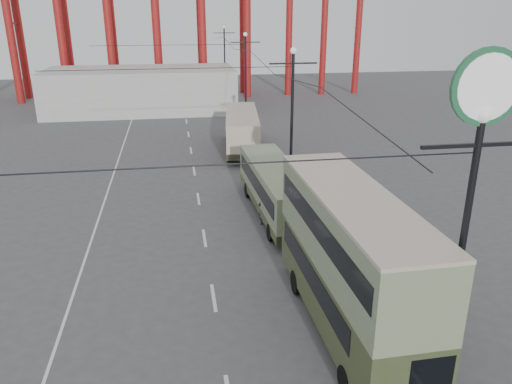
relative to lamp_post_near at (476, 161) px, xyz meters
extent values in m
plane|color=#454547|center=(-5.60, 3.00, -7.86)|extent=(160.00, 160.00, 0.00)
cube|color=silver|center=(-6.60, 22.00, -7.86)|extent=(0.15, 82.00, 0.01)
cube|color=silver|center=(-0.20, 23.00, -7.86)|extent=(0.12, 120.00, 0.01)
cube|color=silver|center=(-12.60, 23.00, -7.86)|extent=(0.12, 120.00, 0.01)
cylinder|color=black|center=(0.00, 0.00, -3.36)|extent=(0.20, 0.20, 9.00)
cube|color=black|center=(0.00, 0.00, 0.44)|extent=(3.20, 0.10, 0.10)
sphere|color=white|center=(0.00, 0.00, 1.24)|extent=(0.44, 0.44, 0.44)
cylinder|color=#1F5B37|center=(0.00, 0.00, 1.94)|extent=(2.00, 0.12, 2.00)
cylinder|color=white|center=(0.00, 0.00, 1.94)|extent=(1.70, 0.16, 1.70)
cylinder|color=black|center=(0.00, 21.00, -3.36)|extent=(0.20, 0.20, 9.00)
cylinder|color=black|center=(0.00, 21.00, -7.61)|extent=(0.44, 0.44, 0.50)
cube|color=black|center=(0.00, 21.00, 0.44)|extent=(3.20, 0.10, 0.10)
sphere|color=white|center=(0.00, 21.00, 1.24)|extent=(0.44, 0.44, 0.44)
cylinder|color=black|center=(0.00, 43.00, -3.36)|extent=(0.20, 0.20, 9.00)
cylinder|color=black|center=(0.00, 43.00, -7.61)|extent=(0.44, 0.44, 0.50)
cube|color=black|center=(0.00, 43.00, 0.44)|extent=(3.20, 0.10, 0.10)
sphere|color=white|center=(0.00, 43.00, 1.24)|extent=(0.44, 0.44, 0.44)
cylinder|color=black|center=(0.00, 65.00, -3.36)|extent=(0.20, 0.20, 9.00)
cylinder|color=black|center=(0.00, 65.00, -7.61)|extent=(0.44, 0.44, 0.50)
cube|color=black|center=(0.00, 65.00, 0.44)|extent=(3.20, 0.10, 0.10)
sphere|color=white|center=(0.00, 65.00, 1.24)|extent=(0.44, 0.44, 0.44)
cylinder|color=maroon|center=(-27.60, 58.00, 1.14)|extent=(1.00, 1.00, 18.00)
cylinder|color=maroon|center=(-27.60, 62.00, 1.14)|extent=(1.00, 1.00, 18.00)
cylinder|color=maroon|center=(13.40, 59.00, 3.14)|extent=(0.90, 0.90, 22.00)
cylinder|color=maroon|center=(18.40, 59.00, -0.86)|extent=(0.90, 0.90, 14.00)
cube|color=#A7A7A2|center=(-11.60, 50.00, -5.36)|extent=(22.00, 10.00, 5.00)
cube|color=#364022|center=(-1.77, 3.94, -6.15)|extent=(2.82, 10.45, 2.29)
cube|color=black|center=(-1.77, 3.94, -5.68)|extent=(2.81, 8.37, 0.94)
cube|color=gray|center=(-1.77, 3.94, -4.85)|extent=(2.84, 10.45, 0.31)
cube|color=gray|center=(-1.77, 3.94, -3.55)|extent=(2.82, 10.45, 2.29)
cube|color=black|center=(-1.77, 3.94, -3.44)|extent=(2.84, 9.82, 0.88)
cube|color=#BAAC95|center=(-1.77, 3.94, -2.34)|extent=(2.84, 10.45, 0.12)
cylinder|color=black|center=(-3.01, 6.82, -7.34)|extent=(0.31, 1.05, 1.04)
cylinder|color=black|center=(-0.66, 6.87, -7.34)|extent=(0.31, 1.05, 1.04)
cylinder|color=black|center=(-2.87, 0.59, -7.34)|extent=(0.31, 1.05, 1.04)
cylinder|color=black|center=(-0.53, 0.64, -7.34)|extent=(0.31, 1.05, 1.04)
cube|color=gray|center=(-2.17, 15.69, -6.18)|extent=(2.80, 10.63, 2.30)
cube|color=black|center=(-2.17, 15.69, -5.80)|extent=(2.79, 9.48, 0.91)
cube|color=#364022|center=(-2.17, 15.69, -7.09)|extent=(2.83, 10.63, 0.48)
cube|color=gray|center=(-2.17, 15.69, -4.96)|extent=(2.82, 10.63, 0.15)
cylinder|color=black|center=(-3.37, 18.62, -7.38)|extent=(0.30, 0.97, 0.96)
cylinder|color=black|center=(-1.20, 18.70, -7.38)|extent=(0.30, 0.97, 0.96)
cylinder|color=black|center=(-3.12, 12.30, -7.38)|extent=(0.30, 0.97, 0.96)
cylinder|color=black|center=(-0.96, 12.38, -7.38)|extent=(0.30, 0.97, 0.96)
cube|color=#BAAC95|center=(-2.17, 30.38, -6.01)|extent=(3.80, 10.79, 2.53)
cube|color=black|center=(-2.17, 30.38, -5.59)|extent=(3.70, 9.54, 1.00)
cube|color=#364022|center=(-2.17, 30.38, -7.02)|extent=(3.83, 10.79, 0.53)
cube|color=#BAAC95|center=(-2.17, 30.38, -4.66)|extent=(3.82, 10.79, 0.17)
cylinder|color=black|center=(-3.05, 33.24, -7.33)|extent=(0.41, 1.08, 1.06)
cylinder|color=black|center=(-0.67, 32.98, -7.33)|extent=(0.41, 1.08, 1.06)
cylinder|color=black|center=(-3.71, 27.37, -7.33)|extent=(0.41, 1.08, 1.06)
cylinder|color=black|center=(-1.33, 27.10, -7.33)|extent=(0.41, 1.08, 1.06)
imported|color=black|center=(-3.10, 14.31, -6.94)|extent=(0.73, 0.53, 1.85)
camera|label=1|loc=(-7.80, -11.56, 3.80)|focal=35.00mm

